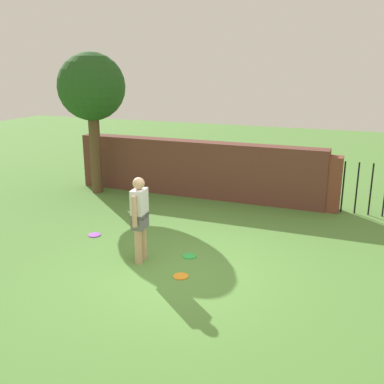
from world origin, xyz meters
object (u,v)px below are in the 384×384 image
at_px(frisbee_orange, 181,276).
at_px(frisbee_purple, 94,235).
at_px(person, 140,216).
at_px(tree, 92,89).
at_px(frisbee_green, 189,256).

xyz_separation_m(frisbee_orange, frisbee_purple, (-2.52, 1.10, 0.00)).
bearing_deg(frisbee_orange, person, 160.74).
bearing_deg(tree, frisbee_green, -37.35).
xyz_separation_m(tree, frisbee_green, (4.19, -3.20, -2.93)).
distance_m(person, frisbee_green, 1.29).
bearing_deg(person, frisbee_purple, 58.50).
relative_size(tree, frisbee_purple, 14.52).
distance_m(frisbee_green, frisbee_orange, 0.86).
relative_size(person, frisbee_purple, 6.00).
xyz_separation_m(frisbee_green, frisbee_purple, (-2.34, 0.26, 0.00)).
bearing_deg(frisbee_green, frisbee_orange, -78.00).
bearing_deg(frisbee_purple, frisbee_green, -6.29).
height_order(tree, frisbee_green, tree).
height_order(person, frisbee_orange, person).
bearing_deg(frisbee_green, frisbee_purple, 173.71).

